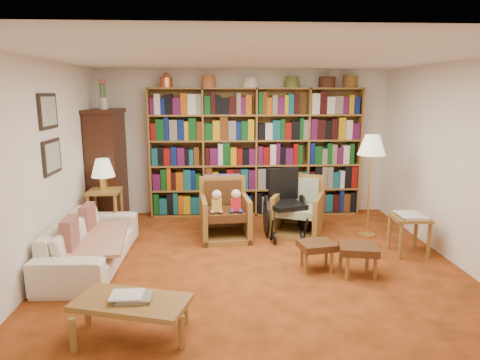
{
  "coord_description": "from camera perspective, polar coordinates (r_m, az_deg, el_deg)",
  "views": [
    {
      "loc": [
        -0.48,
        -4.97,
        2.12
      ],
      "look_at": [
        -0.17,
        0.6,
        0.97
      ],
      "focal_mm": 32.0,
      "sensor_mm": 36.0,
      "label": 1
    }
  ],
  "objects": [
    {
      "name": "floor",
      "position": [
        5.42,
        2.17,
        -11.42
      ],
      "size": [
        5.0,
        5.0,
        0.0
      ],
      "primitive_type": "plane",
      "color": "#AD471A",
      "rests_on": "ground"
    },
    {
      "name": "ceiling",
      "position": [
        5.0,
        2.4,
        15.96
      ],
      "size": [
        5.0,
        5.0,
        0.0
      ],
      "primitive_type": "plane",
      "rotation": [
        3.14,
        0.0,
        0.0
      ],
      "color": "white",
      "rests_on": "wall_back"
    },
    {
      "name": "wall_back",
      "position": [
        7.53,
        0.48,
        4.97
      ],
      "size": [
        5.0,
        0.0,
        5.0
      ],
      "primitive_type": "plane",
      "rotation": [
        1.57,
        0.0,
        0.0
      ],
      "color": "white",
      "rests_on": "floor"
    },
    {
      "name": "wall_front",
      "position": [
        2.66,
        7.39,
        -7.56
      ],
      "size": [
        5.0,
        0.0,
        5.0
      ],
      "primitive_type": "plane",
      "rotation": [
        -1.57,
        0.0,
        0.0
      ],
      "color": "white",
      "rests_on": "floor"
    },
    {
      "name": "wall_left",
      "position": [
        5.43,
        -25.0,
        1.31
      ],
      "size": [
        0.0,
        5.0,
        5.0
      ],
      "primitive_type": "plane",
      "rotation": [
        1.57,
        0.0,
        1.57
      ],
      "color": "white",
      "rests_on": "floor"
    },
    {
      "name": "wall_right",
      "position": [
        5.85,
        27.45,
        1.76
      ],
      "size": [
        0.0,
        5.0,
        5.0
      ],
      "primitive_type": "plane",
      "rotation": [
        1.57,
        0.0,
        -1.57
      ],
      "color": "white",
      "rests_on": "floor"
    },
    {
      "name": "bookshelf",
      "position": [
        7.39,
        2.12,
        4.22
      ],
      "size": [
        3.6,
        0.3,
        2.42
      ],
      "color": "olive",
      "rests_on": "floor"
    },
    {
      "name": "curio_cabinet",
      "position": [
        7.28,
        -17.27,
        1.87
      ],
      "size": [
        0.5,
        0.95,
        2.4
      ],
      "color": "#36160E",
      "rests_on": "floor"
    },
    {
      "name": "framed_pictures",
      "position": [
        5.66,
        -24.0,
        5.6
      ],
      "size": [
        0.03,
        0.52,
        0.97
      ],
      "color": "black",
      "rests_on": "wall_left"
    },
    {
      "name": "sofa",
      "position": [
        5.69,
        -19.22,
        -7.82
      ],
      "size": [
        1.99,
        0.8,
        0.58
      ],
      "primitive_type": "imported",
      "rotation": [
        0.0,
        0.0,
        1.56
      ],
      "color": "#EEE2C9",
      "rests_on": "floor"
    },
    {
      "name": "sofa_throw",
      "position": [
        5.67,
        -18.74,
        -7.73
      ],
      "size": [
        0.89,
        1.42,
        0.04
      ],
      "primitive_type": "cube",
      "rotation": [
        0.0,
        0.0,
        0.13
      ],
      "color": "beige",
      "rests_on": "sofa"
    },
    {
      "name": "cushion_left",
      "position": [
        6.0,
        -19.61,
        -5.24
      ],
      "size": [
        0.12,
        0.36,
        0.36
      ],
      "primitive_type": "cube",
      "rotation": [
        0.0,
        0.0,
        -0.02
      ],
      "color": "maroon",
      "rests_on": "sofa"
    },
    {
      "name": "cushion_right",
      "position": [
        5.36,
        -21.7,
        -7.37
      ],
      "size": [
        0.15,
        0.4,
        0.39
      ],
      "primitive_type": "cube",
      "rotation": [
        0.0,
        0.0,
        0.07
      ],
      "color": "maroon",
      "rests_on": "sofa"
    },
    {
      "name": "side_table_lamp",
      "position": [
        6.7,
        -17.55,
        -2.69
      ],
      "size": [
        0.47,
        0.47,
        0.7
      ],
      "color": "olive",
      "rests_on": "floor"
    },
    {
      "name": "table_lamp",
      "position": [
        6.6,
        -17.81,
        1.42
      ],
      "size": [
        0.34,
        0.34,
        0.47
      ],
      "color": "gold",
      "rests_on": "side_table_lamp"
    },
    {
      "name": "armchair_leather",
      "position": [
        6.37,
        -2.03,
        -4.38
      ],
      "size": [
        0.77,
        0.81,
        0.9
      ],
      "color": "olive",
      "rests_on": "floor"
    },
    {
      "name": "armchair_sage",
      "position": [
        6.61,
        7.52,
        -4.18
      ],
      "size": [
        0.96,
        0.95,
        0.87
      ],
      "color": "olive",
      "rests_on": "floor"
    },
    {
      "name": "wheelchair",
      "position": [
        6.45,
        5.96,
        -3.4
      ],
      "size": [
        0.63,
        0.8,
        1.0
      ],
      "color": "black",
      "rests_on": "floor"
    },
    {
      "name": "floor_lamp",
      "position": [
        6.48,
        17.15,
        3.94
      ],
      "size": [
        0.4,
        0.4,
        1.52
      ],
      "color": "gold",
      "rests_on": "floor"
    },
    {
      "name": "side_table_papers",
      "position": [
        6.1,
        21.68,
        -5.3
      ],
      "size": [
        0.47,
        0.47,
        0.55
      ],
      "color": "olive",
      "rests_on": "floor"
    },
    {
      "name": "footstool_a",
      "position": [
        5.3,
        10.19,
        -8.83
      ],
      "size": [
        0.47,
        0.42,
        0.35
      ],
      "color": "#522E15",
      "rests_on": "floor"
    },
    {
      "name": "footstool_b",
      "position": [
        5.24,
        15.5,
        -9.11
      ],
      "size": [
        0.5,
        0.44,
        0.37
      ],
      "color": "#522E15",
      "rests_on": "floor"
    },
    {
      "name": "coffee_table",
      "position": [
        3.99,
        -14.26,
        -15.77
      ],
      "size": [
        1.08,
        0.75,
        0.4
      ],
      "color": "olive",
      "rests_on": "floor"
    }
  ]
}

